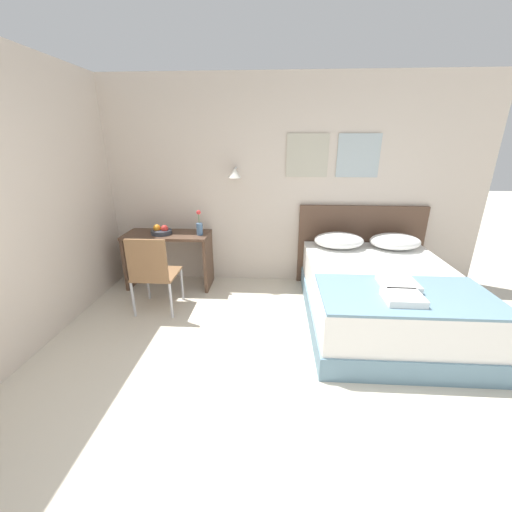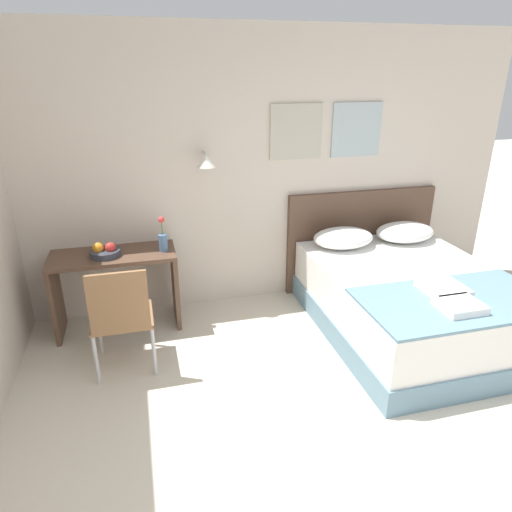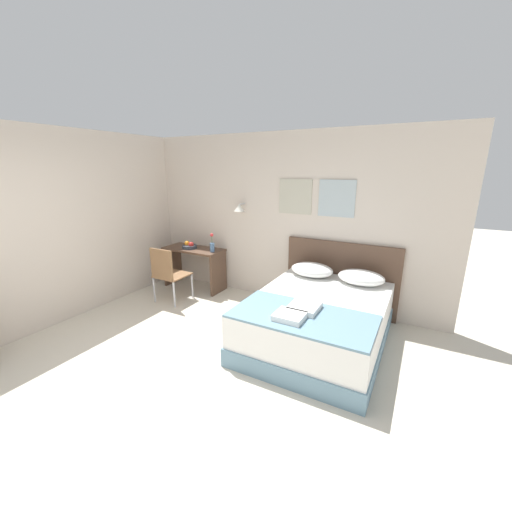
% 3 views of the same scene
% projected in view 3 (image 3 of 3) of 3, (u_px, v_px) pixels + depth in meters
% --- Properties ---
extents(ground_plane, '(24.00, 24.00, 0.00)m').
position_uv_depth(ground_plane, '(139.00, 403.00, 2.92)').
color(ground_plane, beige).
extents(wall_back, '(5.30, 0.31, 2.65)m').
position_uv_depth(wall_back, '(275.00, 219.00, 5.03)').
color(wall_back, beige).
rests_on(wall_back, ground_plane).
extents(bed, '(1.54, 1.99, 0.60)m').
position_uv_depth(bed, '(318.00, 321.00, 3.88)').
color(bed, '#66899E').
rests_on(bed, ground_plane).
extents(headboard, '(1.66, 0.06, 1.08)m').
position_uv_depth(headboard, '(340.00, 278.00, 4.68)').
color(headboard, brown).
rests_on(headboard, ground_plane).
extents(pillow_left, '(0.61, 0.43, 0.19)m').
position_uv_depth(pillow_left, '(312.00, 270.00, 4.55)').
color(pillow_left, white).
rests_on(pillow_left, bed).
extents(pillow_right, '(0.61, 0.43, 0.19)m').
position_uv_depth(pillow_right, '(361.00, 277.00, 4.23)').
color(pillow_right, white).
rests_on(pillow_right, bed).
extents(throw_blanket, '(1.49, 0.80, 0.02)m').
position_uv_depth(throw_blanket, '(302.00, 316.00, 3.30)').
color(throw_blanket, '#66899E').
rests_on(throw_blanket, bed).
extents(folded_towel_near_foot, '(0.31, 0.34, 0.06)m').
position_uv_depth(folded_towel_near_foot, '(304.00, 307.00, 3.42)').
color(folded_towel_near_foot, white).
rests_on(folded_towel_near_foot, throw_blanket).
extents(folded_towel_mid_bed, '(0.30, 0.27, 0.06)m').
position_uv_depth(folded_towel_mid_bed, '(290.00, 316.00, 3.21)').
color(folded_towel_mid_bed, white).
rests_on(folded_towel_mid_bed, throw_blanket).
extents(desk, '(1.09, 0.49, 0.74)m').
position_uv_depth(desk, '(194.00, 261.00, 5.64)').
color(desk, brown).
rests_on(desk, ground_plane).
extents(desk_chair, '(0.47, 0.47, 0.92)m').
position_uv_depth(desk_chair, '(167.00, 271.00, 4.99)').
color(desk_chair, '#8E6642').
rests_on(desk_chair, ground_plane).
extents(fruit_bowl, '(0.26, 0.26, 0.13)m').
position_uv_depth(fruit_bowl, '(189.00, 246.00, 5.56)').
color(fruit_bowl, '#333842').
rests_on(fruit_bowl, desk).
extents(flower_vase, '(0.08, 0.08, 0.32)m').
position_uv_depth(flower_vase, '(212.00, 246.00, 5.31)').
color(flower_vase, '#4C7099').
rests_on(flower_vase, desk).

